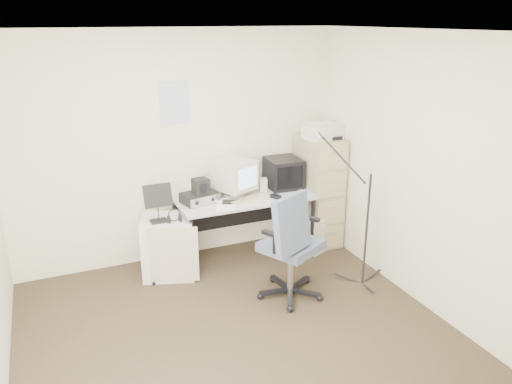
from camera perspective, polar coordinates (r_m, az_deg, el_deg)
name	(u,v)px	position (r m, az deg, el deg)	size (l,w,h in m)	color
floor	(241,340)	(4.43, -1.70, -16.57)	(3.60, 3.60, 0.01)	#2D2316
ceiling	(238,31)	(3.59, -2.12, 17.88)	(3.60, 3.60, 0.01)	white
wall_back	(178,149)	(5.47, -8.90, 4.92)	(3.60, 0.02, 2.50)	beige
wall_front	(386,329)	(2.42, 14.62, -14.95)	(3.60, 0.02, 2.50)	beige
wall_right	(425,174)	(4.75, 18.72, 1.92)	(0.02, 3.60, 2.50)	beige
wall_calendar	(174,103)	(5.35, -9.36, 10.06)	(0.30, 0.02, 0.44)	white
filing_cabinet	(318,191)	(5.94, 7.09, 0.14)	(0.40, 0.60, 1.30)	tan
printer	(324,131)	(5.69, 7.76, 6.90)	(0.42, 0.29, 0.16)	#B4AF9A
desk	(245,227)	(5.62, -1.28, -3.97)	(1.50, 0.70, 0.73)	#ADADAD
crt_monitor	(234,178)	(5.46, -2.48, 1.61)	(0.36, 0.38, 0.40)	#B4AF9A
crt_tv	(283,173)	(5.75, 3.13, 2.22)	(0.37, 0.39, 0.34)	black
desk_speaker	(263,185)	(5.62, 0.81, 0.83)	(0.08, 0.08, 0.16)	#BEB69F
keyboard	(249,200)	(5.33, -0.79, -0.93)	(0.47, 0.17, 0.03)	#B4AF9A
mouse	(276,197)	(5.43, 2.25, -0.52)	(0.07, 0.12, 0.04)	black
radio_receiver	(200,197)	(5.33, -6.47, -0.62)	(0.36, 0.26, 0.10)	black
radio_speaker	(201,186)	(5.28, -6.34, 0.69)	(0.16, 0.15, 0.16)	black
papers	(226,204)	(5.25, -3.41, -1.35)	(0.20, 0.27, 0.02)	white
pc_tower	(306,233)	(5.89, 5.70, -4.65)	(0.20, 0.44, 0.41)	#B4AF9A
office_chair	(291,244)	(4.77, 4.04, -5.89)	(0.65, 0.65, 1.12)	#4E5462
side_cart	(169,247)	(5.32, -9.97, -6.16)	(0.52, 0.42, 0.65)	silver
music_stand	(158,203)	(5.04, -11.18, -1.19)	(0.28, 0.15, 0.41)	black
headphones	(175,218)	(5.06, -9.30, -2.91)	(0.15, 0.15, 0.03)	black
mic_stand	(368,213)	(5.02, 12.67, -2.41)	(0.02, 0.02, 1.54)	black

